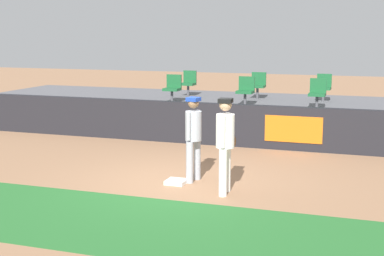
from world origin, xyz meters
TOP-DOWN VIEW (x-y plane):
  - ground_plane at (0.00, 0.00)m, footprint 60.00×60.00m
  - grass_foreground_strip at (0.00, -2.64)m, footprint 18.00×2.80m
  - first_base at (-0.02, -0.12)m, footprint 0.40×0.40m
  - player_fielder_home at (1.12, -0.49)m, footprint 0.37×0.58m
  - player_runner_visitor at (0.25, 0.18)m, footprint 0.39×0.49m
  - field_wall at (0.01, 3.99)m, footprint 18.00×0.26m
  - bleacher_platform at (0.00, 6.56)m, footprint 18.00×4.80m
  - seat_front_left at (-2.21, 5.43)m, footprint 0.47×0.44m
  - seat_front_right at (2.15, 5.43)m, footprint 0.46×0.44m
  - seat_back_right at (2.14, 7.23)m, footprint 0.45×0.44m
  - seat_front_center at (0.08, 5.43)m, footprint 0.48×0.44m
  - seat_back_left at (-2.32, 7.23)m, footprint 0.45×0.44m
  - seat_back_center at (0.05, 7.23)m, footprint 0.47×0.44m

SIDE VIEW (x-z plane):
  - ground_plane at x=0.00m, z-range 0.00..0.00m
  - grass_foreground_strip at x=0.00m, z-range 0.00..0.01m
  - first_base at x=-0.02m, z-range 0.00..0.08m
  - bleacher_platform at x=0.00m, z-range 0.00..0.94m
  - field_wall at x=0.01m, z-range 0.00..1.15m
  - player_runner_visitor at x=0.25m, z-range 0.14..1.91m
  - player_fielder_home at x=1.12m, z-range 0.14..2.00m
  - seat_back_right at x=2.14m, z-range 0.99..1.83m
  - seat_back_left at x=-2.32m, z-range 0.99..1.83m
  - seat_front_right at x=2.15m, z-range 0.99..1.83m
  - seat_back_center at x=0.05m, z-range 0.99..1.83m
  - seat_front_left at x=-2.21m, z-range 0.99..1.83m
  - seat_front_center at x=0.08m, z-range 0.99..1.83m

